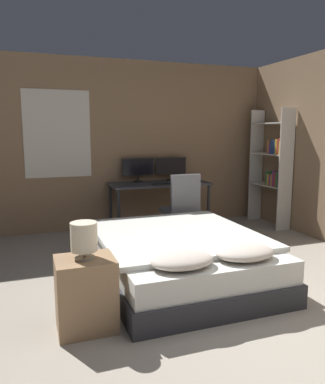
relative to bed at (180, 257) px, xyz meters
The scene contains 12 objects.
ground_plane 1.49m from the bed, 76.51° to the right, with size 20.00×20.00×0.00m, color #9E9384.
wall_back 2.72m from the bed, 82.47° to the left, with size 12.00×0.08×2.70m.
bed is the anchor object (origin of this frame).
nightstand 1.29m from the bed, 148.02° to the right, with size 0.46×0.39×0.59m.
bedside_lamp 1.39m from the bed, 148.02° to the right, with size 0.21×0.21×0.29m.
desk 2.16m from the bed, 76.72° to the left, with size 1.58×0.67×0.76m.
monitor_left 2.42m from the bed, 85.02° to the left, with size 0.53×0.16×0.38m.
monitor_right 2.53m from the bed, 71.40° to the left, with size 0.53×0.16×0.38m.
keyboard 1.96m from the bed, 75.10° to the left, with size 0.38×0.13×0.02m.
computer_mouse 2.05m from the bed, 67.24° to the left, with size 0.07×0.05×0.04m.
office_chair 1.48m from the bed, 67.06° to the left, with size 0.52×0.52×0.98m.
bookshelf 2.97m from the bed, 35.16° to the left, with size 0.26×0.84×1.94m.
Camera 1 is at (-1.81, -2.10, 1.56)m, focal length 35.00 mm.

